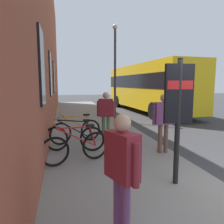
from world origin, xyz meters
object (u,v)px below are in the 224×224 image
(bicycle_nearest_sign, at_px, (76,147))
(transit_info_sign, at_px, (179,102))
(street_lamp, at_px, (115,64))
(city_bus, at_px, (147,85))
(pedestrian_near_bus, at_px, (164,117))
(bicycle_by_door, at_px, (74,138))
(pedestrian_by_facade, at_px, (106,111))
(bicycle_beside_lamp, at_px, (76,131))
(pedestrian_crossing_street, at_px, (122,164))

(bicycle_nearest_sign, distance_m, transit_info_sign, 2.68)
(transit_info_sign, height_order, street_lamp, street_lamp)
(bicycle_nearest_sign, height_order, street_lamp, street_lamp)
(city_bus, relative_size, pedestrian_near_bus, 6.42)
(bicycle_by_door, bearing_deg, pedestrian_by_facade, -46.67)
(transit_info_sign, distance_m, street_lamp, 7.73)
(bicycle_by_door, height_order, pedestrian_near_bus, pedestrian_near_bus)
(bicycle_beside_lamp, xyz_separation_m, street_lamp, (4.20, -2.35, 2.58))
(city_bus, bearing_deg, bicycle_by_door, 146.16)
(city_bus, height_order, pedestrian_near_bus, city_bus)
(bicycle_beside_lamp, height_order, city_bus, city_bus)
(bicycle_nearest_sign, xyz_separation_m, bicycle_by_door, (0.94, -0.00, 0.00))
(bicycle_by_door, distance_m, pedestrian_by_facade, 1.69)
(city_bus, xyz_separation_m, pedestrian_by_facade, (-7.52, 4.62, -0.79))
(bicycle_nearest_sign, xyz_separation_m, pedestrian_by_facade, (2.02, -1.15, 0.62))
(city_bus, bearing_deg, pedestrian_crossing_street, 156.32)
(pedestrian_near_bus, distance_m, pedestrian_by_facade, 2.20)
(transit_info_sign, height_order, city_bus, city_bus)
(transit_info_sign, height_order, pedestrian_crossing_street, transit_info_sign)
(pedestrian_crossing_street, bearing_deg, transit_info_sign, -50.41)
(pedestrian_by_facade, relative_size, pedestrian_crossing_street, 1.04)
(bicycle_by_door, height_order, city_bus, city_bus)
(pedestrian_by_facade, bearing_deg, bicycle_beside_lamp, 100.48)
(bicycle_nearest_sign, height_order, pedestrian_crossing_street, pedestrian_crossing_street)
(bicycle_nearest_sign, xyz_separation_m, street_lamp, (6.03, -2.47, 2.58))
(pedestrian_by_facade, xyz_separation_m, street_lamp, (4.01, -1.32, 1.97))
(pedestrian_by_facade, height_order, street_lamp, street_lamp)
(pedestrian_near_bus, bearing_deg, bicycle_nearest_sign, 95.45)
(pedestrian_by_facade, bearing_deg, pedestrian_crossing_street, 170.89)
(city_bus, bearing_deg, pedestrian_near_bus, 160.24)
(transit_info_sign, distance_m, pedestrian_by_facade, 3.68)
(bicycle_beside_lamp, distance_m, city_bus, 9.66)
(transit_info_sign, bearing_deg, pedestrian_near_bus, -18.91)
(pedestrian_near_bus, bearing_deg, bicycle_by_door, 73.71)
(bicycle_nearest_sign, distance_m, bicycle_by_door, 0.94)
(bicycle_by_door, distance_m, pedestrian_crossing_street, 3.73)
(pedestrian_crossing_street, distance_m, street_lamp, 9.22)
(bicycle_beside_lamp, bearing_deg, street_lamp, -29.26)
(bicycle_beside_lamp, bearing_deg, pedestrian_by_facade, -79.52)
(pedestrian_crossing_street, bearing_deg, pedestrian_by_facade, -9.11)
(city_bus, distance_m, pedestrian_by_facade, 8.86)
(street_lamp, bearing_deg, transit_info_sign, 175.08)
(transit_info_sign, distance_m, pedestrian_crossing_street, 1.96)
(pedestrian_crossing_street, bearing_deg, bicycle_nearest_sign, 8.11)
(city_bus, distance_m, pedestrian_near_bus, 9.92)
(transit_info_sign, relative_size, street_lamp, 0.48)
(street_lamp, bearing_deg, pedestrian_near_bus, 179.57)
(pedestrian_near_bus, bearing_deg, street_lamp, -0.43)
(pedestrian_by_facade, bearing_deg, street_lamp, -18.23)
(pedestrian_crossing_street, bearing_deg, bicycle_by_door, 5.99)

